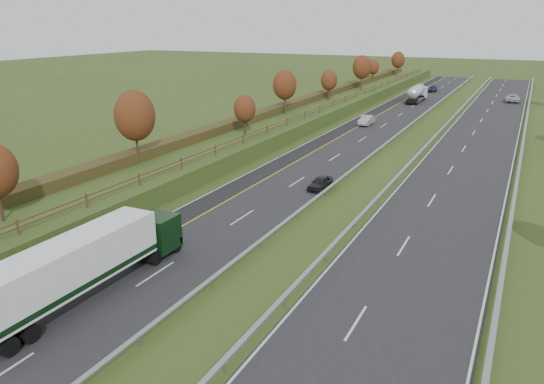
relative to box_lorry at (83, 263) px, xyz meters
The scene contains 18 objects.
ground 49.23m from the box_lorry, 80.00° to the left, with size 400.00×400.00×0.00m, color #324A1A.
near_carriageway 53.48m from the box_lorry, 89.42° to the left, with size 10.50×200.00×0.04m, color black.
far_carriageway 56.13m from the box_lorry, 72.31° to the left, with size 10.50×200.00×0.04m, color black.
hard_shoulder 53.58m from the box_lorry, 93.44° to the left, with size 3.00×200.00×0.04m, color black.
lane_markings 53.81m from the box_lorry, 82.58° to the left, with size 26.75×200.00×0.01m.
embankment_left 54.88m from the box_lorry, 103.13° to the left, with size 12.00×200.00×2.00m, color #324A1A.
hedge_left 55.35m from the box_lorry, 105.14° to the left, with size 2.20×180.00×1.10m, color #383717.
fence_left 53.62m from the box_lorry, 98.54° to the left, with size 0.12×189.06×1.20m.
median_barrier_near 53.82m from the box_lorry, 83.34° to the left, with size 0.32×200.00×0.71m.
median_barrier_far 54.65m from the box_lorry, 78.02° to the left, with size 0.32×200.00×0.71m.
outer_barrier_far 58.13m from the box_lorry, 66.85° to the left, with size 0.32×200.00×0.71m.
trees_left 51.66m from the box_lorry, 103.59° to the left, with size 6.64×164.30×7.66m.
box_lorry is the anchor object (origin of this frame).
road_tanker 94.45m from the box_lorry, 89.36° to the left, with size 2.40×11.22×3.46m.
car_dark_near 27.66m from the box_lorry, 79.75° to the left, with size 1.51×3.76×1.28m, color black.
car_silver_mid 63.68m from the box_lorry, 90.83° to the left, with size 1.66×4.76×1.57m, color #A4A3A8.
car_small_far 113.32m from the box_lorry, 89.42° to the left, with size 1.91×4.71×1.37m, color #131D3E.
car_oncoming 104.83m from the box_lorry, 79.27° to the left, with size 2.70×5.86×1.63m, color silver.
Camera 1 is at (22.43, -14.62, 16.19)m, focal length 35.00 mm.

